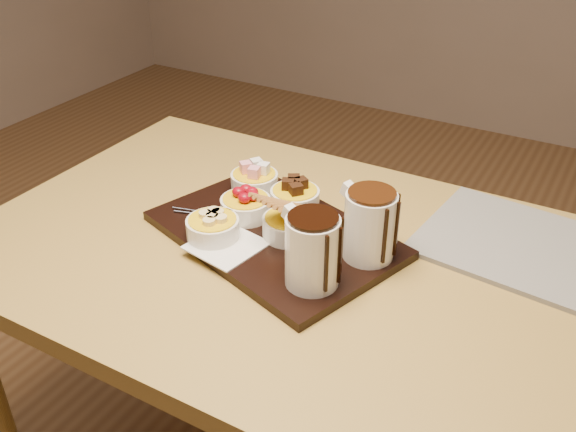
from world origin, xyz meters
The scene contains 12 objects.
dining_table centered at (0.00, 0.00, 0.65)m, with size 1.20×0.80×0.75m.
serving_board centered at (-0.04, 0.02, 0.76)m, with size 0.46×0.30×0.02m, color black.
napkin centered at (-0.09, -0.07, 0.77)m, with size 0.12×0.12×0.00m, color white.
bowl_marshmallows centered at (-0.16, 0.13, 0.79)m, with size 0.10×0.10×0.04m, color white.
bowl_cake centered at (-0.05, 0.11, 0.79)m, with size 0.10×0.10×0.04m, color white.
bowl_strawberries centered at (-0.11, 0.04, 0.79)m, with size 0.10×0.10×0.04m, color white.
bowl_biscotti centered at (-0.01, 0.02, 0.79)m, with size 0.10×0.10×0.04m, color white.
bowl_bananas centered at (-0.12, -0.06, 0.79)m, with size 0.10×0.10×0.04m, color white.
pitcher_dark_chocolate centered at (0.10, -0.09, 0.83)m, with size 0.09×0.09×0.13m, color silver.
pitcher_milk_chocolate centered at (0.15, 0.03, 0.83)m, with size 0.09×0.09×0.13m, color silver.
fondue_skewers centered at (-0.13, 0.02, 0.77)m, with size 0.26×0.03×0.01m, color silver, non-canonical shape.
newspaper centered at (0.38, 0.22, 0.76)m, with size 0.36×0.29×0.01m, color beige.
Camera 1 is at (0.50, -0.87, 1.43)m, focal length 40.00 mm.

